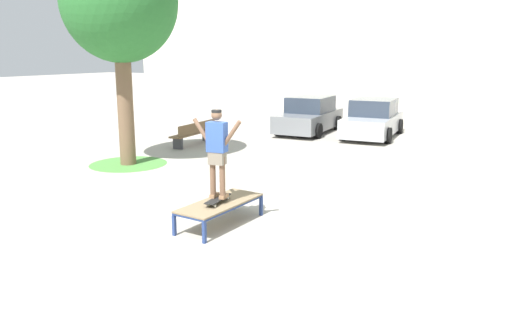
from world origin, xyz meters
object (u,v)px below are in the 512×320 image
Objects in this scene: car_grey at (309,116)px; park_bench at (194,133)px; skateboard at (218,199)px; car_silver at (373,119)px; skater at (217,148)px; skate_box at (220,204)px; tree_near_left at (120,3)px.

car_grey is 5.40m from park_bench.
park_bench is at bearing 127.34° from skateboard.
skateboard is 11.81m from car_silver.
park_bench reaches higher than skateboard.
skater is at bearing -76.82° from car_grey.
skate_box is 0.46× the size of car_grey.
skate_box is 2.41× the size of skateboard.
skater is at bearing 95.83° from skateboard.
skate_box is 8.76m from park_bench.
park_bench is (-5.34, 7.00, -1.08)m from skater.
skate_box is at bearing 83.98° from skater.
skate_box is at bearing -52.38° from park_bench.
skate_box is 1.12m from skater.
skateboard is 0.48× the size of skater.
car_grey reaches higher than park_bench.
tree_near_left is at bearing -107.02° from car_grey.
skater is 12.07m from car_grey.
skateboard is at bearing -76.82° from car_grey.
skate_box is 7.56m from tree_near_left.
skateboard is at bearing -32.92° from tree_near_left.
car_grey and car_silver have the same top height.
car_grey is (2.54, 8.30, -3.95)m from tree_near_left.
car_silver is (-0.08, 11.81, 0.15)m from skateboard.
car_grey is at bearing 103.18° from skater.
skateboard is at bearing -52.66° from park_bench.
park_bench reaches higher than skate_box.
car_silver is at bearing 90.38° from skater.
skate_box is at bearing -32.40° from tree_near_left.
skater is 7.02m from tree_near_left.
tree_near_left reaches higher than park_bench.
tree_near_left is 5.51m from park_bench.
skateboard reaches higher than skate_box.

